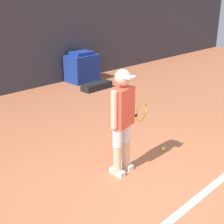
% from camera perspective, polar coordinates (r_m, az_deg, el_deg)
% --- Properties ---
extents(ground_plane, '(24.00, 24.00, 0.00)m').
position_cam_1_polar(ground_plane, '(4.14, 9.40, -16.16)').
color(ground_plane, '#B76642').
extents(court_baseline, '(21.60, 0.10, 0.01)m').
position_cam_1_polar(court_baseline, '(4.03, 12.47, -17.50)').
color(court_baseline, white).
rests_on(court_baseline, ground_plane).
extents(tennis_player, '(0.92, 0.31, 1.54)m').
position_cam_1_polar(tennis_player, '(4.35, 1.96, -1.09)').
color(tennis_player, beige).
rests_on(tennis_player, ground_plane).
extents(tennis_ball, '(0.07, 0.07, 0.07)m').
position_cam_1_polar(tennis_ball, '(5.34, 9.34, -6.66)').
color(tennis_ball, '#D1E533').
rests_on(tennis_ball, ground_plane).
extents(covered_chair, '(0.88, 0.65, 0.90)m').
position_cam_1_polar(covered_chair, '(9.40, -5.49, 8.14)').
color(covered_chair, navy).
rests_on(covered_chair, ground_plane).
extents(equipment_bag, '(0.89, 0.34, 0.18)m').
position_cam_1_polar(equipment_bag, '(8.62, -2.82, 4.77)').
color(equipment_bag, black).
rests_on(equipment_bag, ground_plane).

